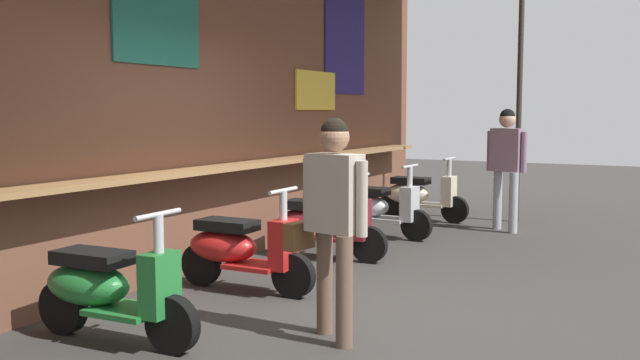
{
  "coord_description": "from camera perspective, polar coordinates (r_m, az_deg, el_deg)",
  "views": [
    {
      "loc": [
        -5.19,
        -2.56,
        1.64
      ],
      "look_at": [
        1.58,
        1.06,
        0.89
      ],
      "focal_mm": 39.3,
      "sensor_mm": 36.0,
      "label": 1
    }
  ],
  "objects": [
    {
      "name": "scooter_red",
      "position": [
        6.48,
        -6.69,
        -5.58
      ],
      "size": [
        0.46,
        1.4,
        0.97
      ],
      "rotation": [
        0.0,
        0.0,
        -1.55
      ],
      "color": "red",
      "rests_on": "ground_plane"
    },
    {
      "name": "scooter_green",
      "position": [
        5.26,
        -17.04,
        -8.43
      ],
      "size": [
        0.46,
        1.4,
        0.97
      ],
      "rotation": [
        0.0,
        0.0,
        -1.53
      ],
      "color": "#237533",
      "rests_on": "ground_plane"
    },
    {
      "name": "ground_plane",
      "position": [
        6.02,
        1.86,
        -10.22
      ],
      "size": [
        35.43,
        35.43,
        0.0
      ],
      "primitive_type": "plane",
      "color": "#383533"
    },
    {
      "name": "market_stall_facade",
      "position": [
        6.85,
        -12.4,
        9.52
      ],
      "size": [
        12.65,
        2.51,
        3.85
      ],
      "color": "brown",
      "rests_on": "ground_plane"
    },
    {
      "name": "scooter_cream",
      "position": [
        10.66,
        7.98,
        -1.21
      ],
      "size": [
        0.46,
        1.4,
        0.97
      ],
      "rotation": [
        0.0,
        0.0,
        -1.59
      ],
      "color": "beige",
      "rests_on": "ground_plane"
    },
    {
      "name": "scooter_maroon",
      "position": [
        7.82,
        0.02,
        -3.61
      ],
      "size": [
        0.49,
        1.4,
        0.97
      ],
      "rotation": [
        0.0,
        0.0,
        -1.5
      ],
      "color": "maroon",
      "rests_on": "ground_plane"
    },
    {
      "name": "scooter_silver",
      "position": [
        9.19,
        4.53,
        -2.25
      ],
      "size": [
        0.46,
        1.4,
        0.97
      ],
      "rotation": [
        0.0,
        0.0,
        -1.61
      ],
      "color": "#B2B5BA",
      "rests_on": "ground_plane"
    },
    {
      "name": "shopper_with_handbag",
      "position": [
        4.97,
        1.01,
        -2.26
      ],
      "size": [
        0.33,
        0.65,
        1.6
      ],
      "rotation": [
        0.0,
        0.0,
        2.97
      ],
      "color": "brown",
      "rests_on": "ground_plane"
    },
    {
      "name": "shopper_browsing",
      "position": [
        9.88,
        14.94,
        1.9
      ],
      "size": [
        0.35,
        0.56,
        1.68
      ],
      "rotation": [
        0.0,
        0.0,
        2.95
      ],
      "color": "#999EA8",
      "rests_on": "ground_plane"
    }
  ]
}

